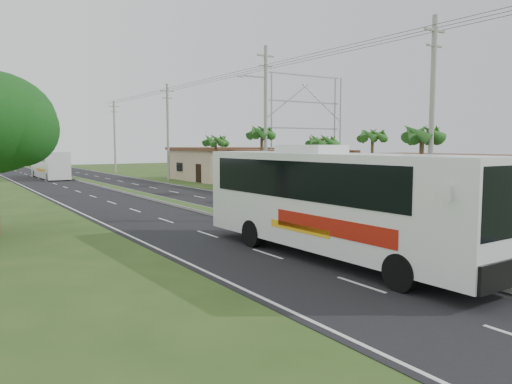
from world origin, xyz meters
TOP-DOWN VIEW (x-y plane):
  - ground at (0.00, 0.00)m, footprint 180.00×180.00m
  - road_asphalt at (0.00, 20.00)m, footprint 14.00×160.00m
  - median_strip at (0.00, 20.00)m, footprint 1.20×160.00m
  - lane_edge_left at (-6.70, 20.00)m, footprint 0.12×160.00m
  - lane_edge_right at (6.70, 20.00)m, footprint 0.12×160.00m
  - shop_near at (14.00, 6.00)m, footprint 8.60×12.60m
  - shop_mid at (14.00, 22.00)m, footprint 7.60×10.60m
  - shop_far at (14.00, 36.00)m, footprint 8.60×11.60m
  - palm_verge_a at (9.00, 3.00)m, footprint 2.40×2.40m
  - palm_verge_b at (9.40, 12.00)m, footprint 2.40×2.40m
  - palm_verge_c at (8.80, 19.00)m, footprint 2.40×2.40m
  - palm_verge_d at (9.30, 28.00)m, footprint 2.40×2.40m
  - palm_behind_shop at (17.50, 15.00)m, footprint 2.40×2.40m
  - utility_pole_a at (8.50, 2.00)m, footprint 1.60×0.28m
  - utility_pole_b at (8.47, 18.00)m, footprint 3.20×0.28m
  - utility_pole_c at (8.50, 38.00)m, footprint 1.60×0.28m
  - utility_pole_d at (8.50, 58.00)m, footprint 1.60×0.28m
  - billboard_lattice at (22.00, 30.00)m, footprint 10.18×1.18m
  - coach_bus_main at (-1.92, -1.88)m, footprint 3.08×13.04m
  - coach_bus_far at (-2.26, 49.30)m, footprint 2.54×11.38m
  - motorcyclist at (0.80, 9.51)m, footprint 1.65×0.91m

SIDE VIEW (x-z plane):
  - ground at x=0.00m, z-range 0.00..0.00m
  - lane_edge_left at x=-6.70m, z-range 0.00..0.00m
  - lane_edge_right at x=6.70m, z-range 0.00..0.00m
  - road_asphalt at x=0.00m, z-range 0.00..0.02m
  - median_strip at x=0.00m, z-range 0.01..0.20m
  - motorcyclist at x=0.80m, z-range -0.29..1.93m
  - shop_near at x=14.00m, z-range 0.02..3.54m
  - shop_mid at x=14.00m, z-range 0.02..3.69m
  - coach_bus_far at x=-2.26m, z-range 0.22..3.54m
  - shop_far at x=14.00m, z-range 0.02..3.84m
  - coach_bus_main at x=-1.92m, z-range 0.21..4.40m
  - palm_verge_b at x=9.40m, z-range 1.83..6.88m
  - palm_verge_d at x=9.30m, z-range 1.92..7.17m
  - palm_verge_a at x=9.00m, z-range 2.02..7.47m
  - palm_behind_shop at x=17.50m, z-range 2.11..7.76m
  - palm_verge_c at x=8.80m, z-range 2.20..8.05m
  - utility_pole_d at x=8.50m, z-range 0.17..10.67m
  - utility_pole_a at x=8.50m, z-range 0.17..11.17m
  - utility_pole_c at x=8.50m, z-range 0.17..11.17m
  - utility_pole_b at x=8.47m, z-range 0.26..12.26m
  - billboard_lattice at x=22.00m, z-range 0.79..12.86m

